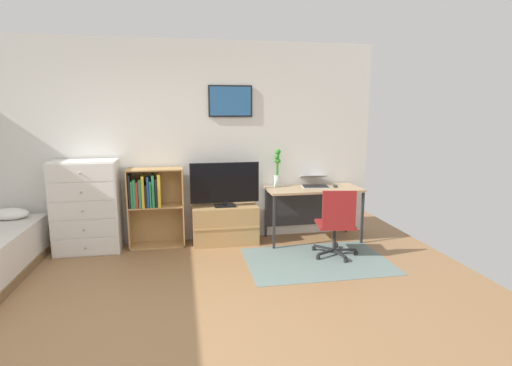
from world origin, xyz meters
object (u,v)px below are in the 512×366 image
(bookshelf, at_px, (151,200))
(tv_stand, at_px, (225,225))
(bamboo_vase, at_px, (277,167))
(television, at_px, (225,185))
(office_chair, at_px, (337,222))
(computer_mouse, at_px, (335,186))
(laptop, at_px, (314,182))
(desk, at_px, (311,196))
(dresser, at_px, (87,207))

(bookshelf, bearing_deg, tv_stand, -2.93)
(bookshelf, height_order, bamboo_vase, bamboo_vase)
(bookshelf, xyz_separation_m, television, (0.97, -0.07, 0.19))
(bookshelf, xyz_separation_m, office_chair, (2.24, -0.85, -0.17))
(television, height_order, bamboo_vase, bamboo_vase)
(computer_mouse, bearing_deg, laptop, 153.38)
(desk, distance_m, office_chair, 0.81)
(laptop, bearing_deg, computer_mouse, -19.42)
(television, distance_m, computer_mouse, 1.52)
(dresser, height_order, tv_stand, dresser)
(tv_stand, xyz_separation_m, desk, (1.21, -0.01, 0.35))
(computer_mouse, bearing_deg, bookshelf, 176.75)
(computer_mouse, xyz_separation_m, bamboo_vase, (-0.78, 0.19, 0.25))
(desk, bearing_deg, laptop, 40.84)
(laptop, relative_size, computer_mouse, 4.22)
(dresser, relative_size, bamboo_vase, 2.24)
(tv_stand, bearing_deg, dresser, -179.51)
(office_chair, xyz_separation_m, bamboo_vase, (-0.53, 0.90, 0.55))
(bookshelf, relative_size, bamboo_vase, 1.99)
(television, relative_size, office_chair, 1.07)
(bookshelf, bearing_deg, computer_mouse, -3.25)
(laptop, bearing_deg, bamboo_vase, -179.32)
(bookshelf, height_order, television, television)
(bookshelf, relative_size, computer_mouse, 10.04)
(desk, distance_m, bamboo_vase, 0.63)
(bookshelf, height_order, desk, bookshelf)
(office_chair, relative_size, laptop, 1.96)
(television, bearing_deg, tv_stand, 90.00)
(dresser, bearing_deg, laptop, 0.99)
(computer_mouse, relative_size, bamboo_vase, 0.20)
(laptop, relative_size, bamboo_vase, 0.83)
(bookshelf, distance_m, office_chair, 2.40)
(tv_stand, bearing_deg, bamboo_vase, 7.40)
(desk, relative_size, bamboo_vase, 2.44)
(bookshelf, relative_size, office_chair, 1.21)
(tv_stand, xyz_separation_m, office_chair, (1.27, -0.80, 0.20))
(desk, bearing_deg, dresser, -179.91)
(dresser, xyz_separation_m, laptop, (3.02, 0.05, 0.22))
(desk, bearing_deg, television, -179.43)
(computer_mouse, bearing_deg, bamboo_vase, 166.41)
(bookshelf, distance_m, bamboo_vase, 1.75)
(laptop, height_order, bamboo_vase, bamboo_vase)
(television, height_order, laptop, television)
(tv_stand, height_order, desk, desk)
(bookshelf, distance_m, laptop, 2.24)
(television, xyz_separation_m, bamboo_vase, (0.74, 0.12, 0.20))
(desk, xyz_separation_m, laptop, (0.05, 0.05, 0.20))
(bamboo_vase, bearing_deg, laptop, -6.52)
(tv_stand, bearing_deg, desk, -0.49)
(desk, height_order, computer_mouse, computer_mouse)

